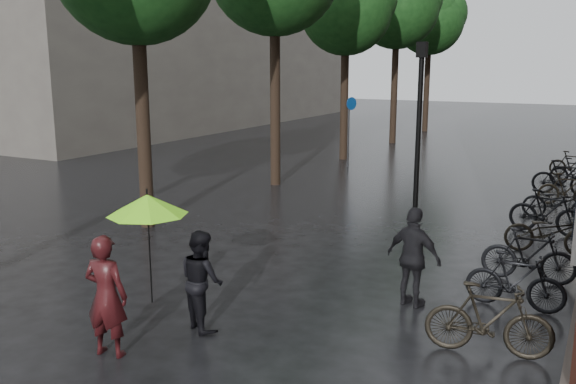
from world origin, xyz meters
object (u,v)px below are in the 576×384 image
Objects in this scene: person_black at (202,280)px; parked_bicycles at (552,210)px; pedestrian_walking at (414,257)px; lamp_post at (419,116)px; person_burgundy at (106,296)px.

person_black is 9.31m from parked_bicycles.
person_black is at bearing 56.86° from pedestrian_walking.
pedestrian_walking is 5.50m from lamp_post.
parked_bicycles is 3.59× the size of lamp_post.
pedestrian_walking reaches higher than person_black.
parked_bicycles is (4.68, 9.67, -0.36)m from person_burgundy.
pedestrian_walking is at bearing -104.35° from parked_bicycles.
parked_bicycles is (1.55, 6.07, -0.34)m from pedestrian_walking.
person_black reaches higher than parked_bicycles.
person_black is 0.10× the size of parked_bicycles.
lamp_post is (1.08, 7.28, 1.90)m from person_black.
person_black is (0.61, 1.30, -0.09)m from person_burgundy.
lamp_post is at bearing -68.86° from person_black.
lamp_post reaches higher than parked_bicycles.
pedestrian_walking reaches higher than parked_bicycles.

